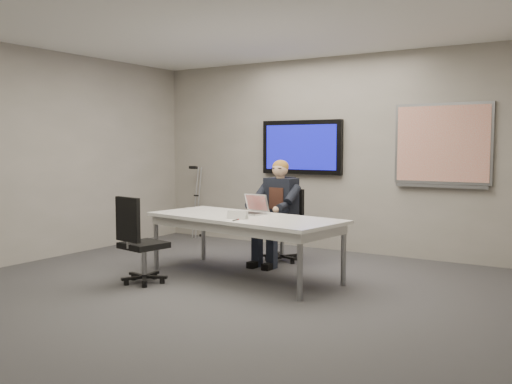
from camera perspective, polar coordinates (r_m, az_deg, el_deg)
The scene contains 14 objects.
floor at distance 5.96m, azimuth -4.67°, elevation -10.20°, with size 6.00×6.00×0.02m, color #38383A.
ceiling at distance 5.89m, azimuth -4.86°, elevation 17.13°, with size 6.00×6.00×0.02m, color white.
wall_back at distance 8.35m, azimuth 7.79°, elevation 3.77°, with size 6.00×0.02×2.80m, color gray.
wall_left at distance 7.94m, azimuth -22.34°, elevation 3.41°, with size 0.02×6.00×2.80m, color gray.
conference_table at distance 6.58m, azimuth -1.18°, elevation -3.13°, with size 2.43×1.27×0.72m.
tv_display at distance 8.52m, azimuth 4.58°, elevation 4.49°, with size 1.30×0.09×0.80m.
whiteboard at distance 7.80m, azimuth 18.15°, elevation 4.47°, with size 1.25×0.08×1.10m.
office_chair_far at distance 7.56m, azimuth 2.84°, elevation -4.68°, with size 0.56×0.56×0.95m.
office_chair_near at distance 6.45m, azimuth -11.45°, elevation -6.34°, with size 0.54×0.54×0.97m.
seated_person at distance 7.33m, azimuth 1.83°, elevation -3.06°, with size 0.43×0.74×1.34m.
crutch at distance 9.50m, azimuth -5.93°, elevation -0.88°, with size 0.16×0.25×1.22m, color #B0B2B8, non-canonical shape.
laptop at distance 6.78m, azimuth -0.31°, elevation -1.70°, with size 0.35×0.33×0.23m.
name_tent at distance 6.32m, azimuth -1.85°, elevation -2.29°, with size 0.23×0.06×0.09m, color silver, non-canonical shape.
pen at distance 6.19m, azimuth -2.02°, elevation -2.80°, with size 0.01×0.01×0.14m, color black.
Camera 1 is at (3.47, -4.59, 1.53)m, focal length 40.00 mm.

